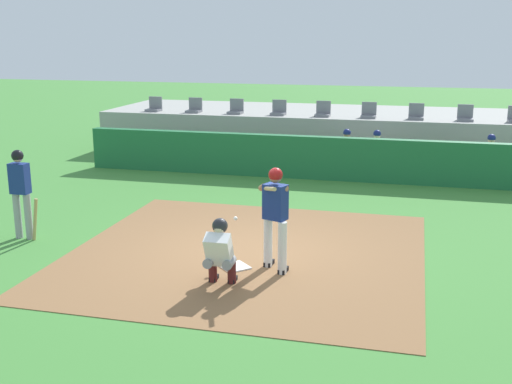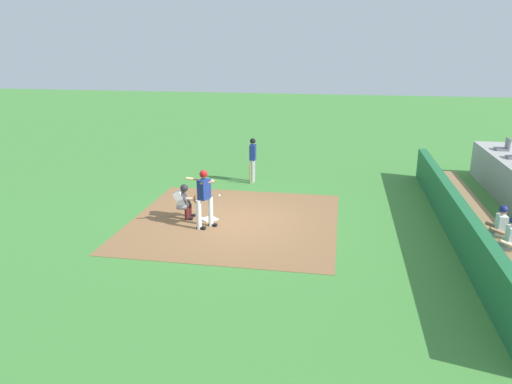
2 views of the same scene
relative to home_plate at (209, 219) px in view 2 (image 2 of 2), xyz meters
The scene contains 11 objects.
ground_plane 0.80m from the home_plate, 90.00° to the left, with size 80.00×80.00×0.00m, color #428438.
dirt_infield 0.80m from the home_plate, 90.00° to the left, with size 6.40×6.40×0.01m, color olive.
home_plate is the anchor object (origin of this frame).
batter_at_plate 1.23m from the home_plate, ahead, with size 0.59×0.87×1.80m.
catcher_crouched 0.98m from the home_plate, 91.03° to the right, with size 0.49×1.48×1.13m.
on_deck_batter 4.65m from the home_plate, behind, with size 0.58×0.23×1.79m.
dugout_wall 7.32m from the home_plate, 90.00° to the left, with size 13.00×0.30×1.20m, color #1E6638.
dugout_bench 8.30m from the home_plate, 90.00° to the left, with size 11.80×0.44×0.45m, color olive.
dugout_player_0 8.23m from the home_plate, 83.07° to the left, with size 0.49×0.70×1.30m.
dugout_player_1 8.38m from the home_plate, 77.22° to the left, with size 0.49×0.70×1.30m.
stadium_seat_0 11.80m from the home_plate, 119.58° to the left, with size 0.46×0.46×0.48m.
Camera 2 is at (13.88, 3.17, 5.36)m, focal length 33.90 mm.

